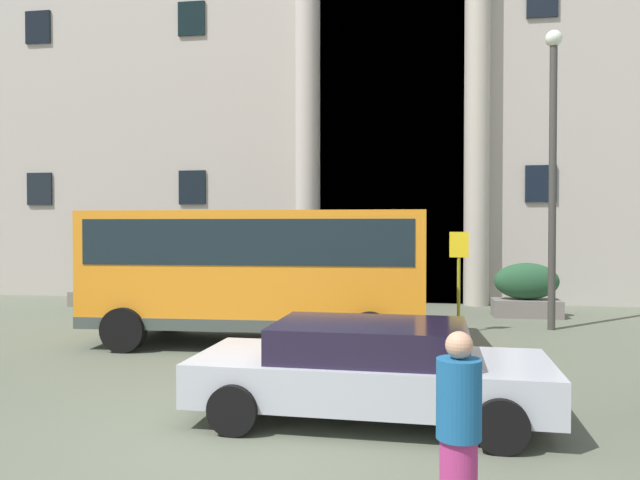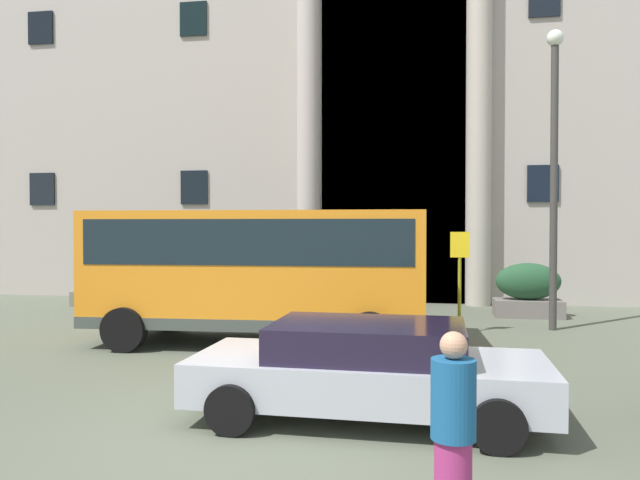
{
  "view_description": "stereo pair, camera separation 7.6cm",
  "coord_description": "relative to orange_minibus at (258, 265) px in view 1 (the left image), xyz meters",
  "views": [
    {
      "loc": [
        1.88,
        -7.14,
        2.52
      ],
      "look_at": [
        0.03,
        4.54,
        2.26
      ],
      "focal_mm": 33.97,
      "sensor_mm": 36.0,
      "label": 1
    },
    {
      "loc": [
        1.96,
        -7.13,
        2.52
      ],
      "look_at": [
        0.03,
        4.54,
        2.26
      ],
      "focal_mm": 33.97,
      "sensor_mm": 36.0,
      "label": 2
    }
  ],
  "objects": [
    {
      "name": "ground_plane",
      "position": [
        1.48,
        -5.5,
        -1.75
      ],
      "size": [
        80.0,
        64.0,
        0.12
      ],
      "primitive_type": "cube",
      "color": "#555B4A"
    },
    {
      "name": "office_building_facade",
      "position": [
        1.48,
        11.98,
        7.13
      ],
      "size": [
        43.54,
        9.64,
        17.66
      ],
      "color": "#ADA59B",
      "rests_on": "ground_plane"
    },
    {
      "name": "orange_minibus",
      "position": [
        0.0,
        0.0,
        0.0
      ],
      "size": [
        7.14,
        2.99,
        2.84
      ],
      "rotation": [
        0.0,
        0.0,
        0.04
      ],
      "color": "orange",
      "rests_on": "ground_plane"
    },
    {
      "name": "bus_stop_sign",
      "position": [
        4.37,
        1.91,
        -0.2
      ],
      "size": [
        0.44,
        0.08,
        2.39
      ],
      "color": "#97971F",
      "rests_on": "ground_plane"
    },
    {
      "name": "hedge_planter_far_west",
      "position": [
        0.63,
        5.06,
        -1.02
      ],
      "size": [
        1.62,
        0.91,
        1.41
      ],
      "color": "#69605B",
      "rests_on": "ground_plane"
    },
    {
      "name": "hedge_planter_east",
      "position": [
        6.43,
        4.9,
        -0.97
      ],
      "size": [
        1.83,
        0.92,
        1.51
      ],
      "color": "slate",
      "rests_on": "ground_plane"
    },
    {
      "name": "hedge_planter_entrance_right",
      "position": [
        -6.68,
        5.16,
        -0.99
      ],
      "size": [
        1.53,
        0.72,
        1.45
      ],
      "color": "#6D685B",
      "rests_on": "ground_plane"
    },
    {
      "name": "parked_sedan_far",
      "position": [
        2.78,
        -4.77,
        -1.03
      ],
      "size": [
        4.63,
        2.19,
        1.26
      ],
      "rotation": [
        0.0,
        0.0,
        -0.03
      ],
      "color": "#AEB3BD",
      "rests_on": "ground_plane"
    },
    {
      "name": "pedestrian_man_crossing",
      "position": [
        3.71,
        -7.74,
        -0.85
      ],
      "size": [
        0.36,
        0.36,
        1.69
      ],
      "rotation": [
        0.0,
        0.0,
        4.62
      ],
      "color": "#A12E6C",
      "rests_on": "ground_plane"
    },
    {
      "name": "lamppost_plaza_centre",
      "position": [
        6.64,
        2.77,
        2.56
      ],
      "size": [
        0.4,
        0.4,
        7.27
      ],
      "color": "#3B3936",
      "rests_on": "ground_plane"
    }
  ]
}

